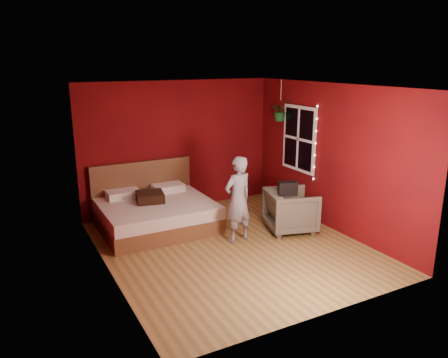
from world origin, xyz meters
TOP-DOWN VIEW (x-y plane):
  - floor at (0.00, 0.00)m, footprint 4.50×4.50m
  - room_walls at (0.00, 0.00)m, footprint 4.04×4.54m
  - window at (1.97, 0.90)m, footprint 0.05×0.97m
  - fairy_lights at (1.94, 0.37)m, footprint 0.04×0.04m
  - bed at (-0.82, 1.45)m, footprint 1.98×1.69m
  - person at (0.21, 0.20)m, footprint 0.59×0.44m
  - armchair at (1.27, 0.14)m, footprint 1.02×1.01m
  - handbag at (1.04, -0.05)m, footprint 0.35×0.27m
  - throw_pillow at (-0.89, 1.47)m, footprint 0.56×0.56m
  - hanging_plant at (1.88, 1.43)m, footprint 0.40×0.36m

SIDE VIEW (x-z plane):
  - floor at x=0.00m, z-range 0.00..0.00m
  - bed at x=-0.82m, z-range -0.26..0.83m
  - armchair at x=1.27m, z-range 0.00..0.76m
  - throw_pillow at x=-0.89m, z-range 0.50..0.67m
  - person at x=0.21m, z-range 0.00..1.47m
  - handbag at x=1.04m, z-range 0.76..0.99m
  - fairy_lights at x=1.94m, z-range 0.77..2.22m
  - window at x=1.97m, z-range 0.87..2.14m
  - room_walls at x=0.00m, z-range 0.37..2.99m
  - hanging_plant at x=1.88m, z-range 1.59..2.40m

